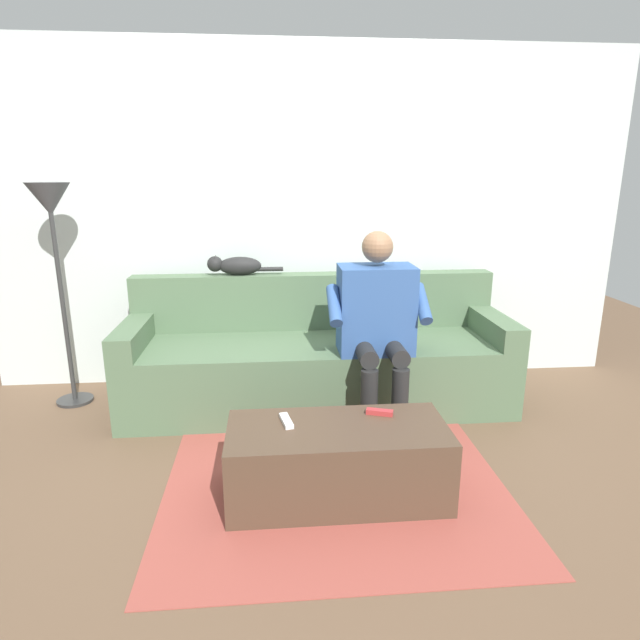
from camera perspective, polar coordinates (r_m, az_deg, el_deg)
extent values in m
plane|color=brown|center=(3.13, 0.90, -13.93)|extent=(8.00, 8.00, 0.00)
cube|color=silver|center=(3.97, -0.91, 10.65)|extent=(4.65, 0.06, 2.41)
cube|color=#516B4C|center=(3.57, -0.09, -6.04)|extent=(2.22, 0.63, 0.45)
cube|color=#516B4C|center=(3.88, -0.60, -1.21)|extent=(2.54, 0.16, 0.85)
cube|color=#516B4C|center=(3.83, 17.98, -4.11)|extent=(0.16, 0.63, 0.61)
cube|color=#516B4C|center=(3.64, -19.13, -5.20)|extent=(0.16, 0.63, 0.61)
cube|color=#4C3828|center=(2.68, 1.87, -14.83)|extent=(1.05, 0.48, 0.37)
cube|color=#335693|center=(3.30, 5.94, 1.13)|extent=(0.45, 0.29, 0.54)
sphere|color=#936B4C|center=(3.23, 6.13, 7.74)|extent=(0.19, 0.19, 0.19)
cylinder|color=black|center=(3.22, 7.97, -3.25)|extent=(0.11, 0.33, 0.11)
cylinder|color=black|center=(3.19, 4.81, -3.37)|extent=(0.11, 0.33, 0.11)
cylinder|color=black|center=(3.17, 8.46, -9.04)|extent=(0.10, 0.10, 0.45)
cylinder|color=black|center=(3.14, 5.21, -9.23)|extent=(0.10, 0.10, 0.45)
cylinder|color=#335693|center=(3.27, 10.80, 1.74)|extent=(0.08, 0.27, 0.22)
cylinder|color=#335693|center=(3.17, 1.52, 1.57)|extent=(0.08, 0.27, 0.22)
ellipsoid|color=black|center=(3.76, -8.52, 5.71)|extent=(0.30, 0.13, 0.13)
sphere|color=black|center=(3.78, -11.11, 5.87)|extent=(0.11, 0.11, 0.11)
cone|color=black|center=(3.79, -11.02, 6.58)|extent=(0.04, 0.04, 0.03)
cone|color=black|center=(3.74, -11.10, 6.45)|extent=(0.04, 0.04, 0.03)
cylinder|color=black|center=(3.76, -5.32, 5.41)|extent=(0.18, 0.03, 0.03)
cube|color=white|center=(2.63, -3.61, -10.65)|extent=(0.07, 0.15, 0.02)
cube|color=#B73333|center=(2.72, 6.35, -9.71)|extent=(0.14, 0.08, 0.02)
cube|color=#9E473D|center=(2.89, 1.50, -16.54)|extent=(1.70, 1.60, 0.01)
cylinder|color=#2D2D2D|center=(4.12, -24.58, -7.74)|extent=(0.24, 0.24, 0.02)
cylinder|color=#333333|center=(3.92, -25.64, 1.26)|extent=(0.03, 0.03, 1.35)
cone|color=#4C4C51|center=(3.83, -26.86, 11.39)|extent=(0.27, 0.27, 0.20)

